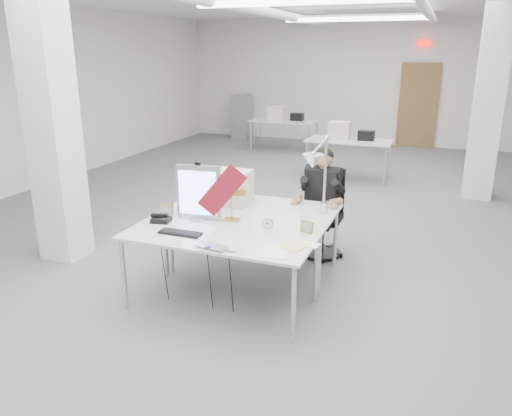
% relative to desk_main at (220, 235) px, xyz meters
% --- Properties ---
extents(room_shell, '(10.04, 14.04, 3.24)m').
position_rel_desk_main_xyz_m(room_shell, '(0.04, 2.63, 0.95)').
color(room_shell, '#59595C').
rests_on(room_shell, ground).
extents(desk_main, '(1.80, 0.90, 0.02)m').
position_rel_desk_main_xyz_m(desk_main, '(0.00, 0.00, 0.00)').
color(desk_main, silver).
rests_on(desk_main, room_shell).
extents(desk_second, '(1.80, 0.90, 0.02)m').
position_rel_desk_main_xyz_m(desk_second, '(0.00, 0.90, 0.00)').
color(desk_second, silver).
rests_on(desk_second, room_shell).
extents(bg_desk_a, '(1.60, 0.80, 0.02)m').
position_rel_desk_main_xyz_m(bg_desk_a, '(0.20, 5.50, 0.00)').
color(bg_desk_a, silver).
rests_on(bg_desk_a, room_shell).
extents(bg_desk_b, '(1.60, 0.80, 0.02)m').
position_rel_desk_main_xyz_m(bg_desk_b, '(-1.80, 7.70, 0.00)').
color(bg_desk_b, silver).
rests_on(bg_desk_b, room_shell).
extents(filing_cabinet, '(0.45, 0.55, 1.20)m').
position_rel_desk_main_xyz_m(filing_cabinet, '(-3.50, 9.15, -0.14)').
color(filing_cabinet, gray).
rests_on(filing_cabinet, room_shell).
extents(office_chair, '(0.51, 0.51, 0.94)m').
position_rel_desk_main_xyz_m(office_chair, '(0.62, 1.58, -0.27)').
color(office_chair, black).
rests_on(office_chair, room_shell).
extents(seated_person, '(0.61, 0.72, 0.99)m').
position_rel_desk_main_xyz_m(seated_person, '(0.62, 1.53, 0.16)').
color(seated_person, black).
rests_on(seated_person, office_chair).
extents(monitor, '(0.46, 0.10, 0.56)m').
position_rel_desk_main_xyz_m(monitor, '(-0.38, 0.32, 0.29)').
color(monitor, '#A5A6AA').
rests_on(monitor, desk_main).
extents(pennant, '(0.48, 0.17, 0.54)m').
position_rel_desk_main_xyz_m(pennant, '(-0.10, 0.29, 0.35)').
color(pennant, maroon).
rests_on(pennant, monitor).
extents(keyboard, '(0.41, 0.14, 0.02)m').
position_rel_desk_main_xyz_m(keyboard, '(-0.35, -0.14, 0.02)').
color(keyboard, black).
rests_on(keyboard, desk_main).
extents(laptop, '(0.34, 0.25, 0.02)m').
position_rel_desk_main_xyz_m(laptop, '(0.06, -0.39, 0.02)').
color(laptop, '#BCBDC1').
rests_on(laptop, desk_main).
extents(mouse, '(0.09, 0.06, 0.03)m').
position_rel_desk_main_xyz_m(mouse, '(0.27, -0.37, 0.03)').
color(mouse, silver).
rests_on(mouse, desk_main).
extents(bankers_lamp, '(0.36, 0.23, 0.38)m').
position_rel_desk_main_xyz_m(bankers_lamp, '(-0.05, 0.39, 0.20)').
color(bankers_lamp, gold).
rests_on(bankers_lamp, desk_main).
extents(desk_phone, '(0.21, 0.20, 0.05)m').
position_rel_desk_main_xyz_m(desk_phone, '(-0.70, 0.11, 0.04)').
color(desk_phone, black).
rests_on(desk_phone, desk_main).
extents(picture_frame_left, '(0.15, 0.09, 0.12)m').
position_rel_desk_main_xyz_m(picture_frame_left, '(-0.77, 0.34, 0.07)').
color(picture_frame_left, olive).
rests_on(picture_frame_left, desk_main).
extents(picture_frame_right, '(0.14, 0.08, 0.11)m').
position_rel_desk_main_xyz_m(picture_frame_right, '(0.75, 0.32, 0.07)').
color(picture_frame_right, '#A37B46').
rests_on(picture_frame_right, desk_main).
extents(desk_clock, '(0.11, 0.03, 0.10)m').
position_rel_desk_main_xyz_m(desk_clock, '(0.37, 0.31, 0.06)').
color(desk_clock, '#A7A7AC').
rests_on(desk_clock, desk_main).
extents(paper_stack_a, '(0.27, 0.34, 0.01)m').
position_rel_desk_main_xyz_m(paper_stack_a, '(0.63, -0.23, 0.02)').
color(paper_stack_a, white).
rests_on(paper_stack_a, desk_main).
extents(paper_stack_b, '(0.27, 0.32, 0.01)m').
position_rel_desk_main_xyz_m(paper_stack_b, '(0.74, -0.06, 0.02)').
color(paper_stack_b, '#F4DB92').
rests_on(paper_stack_b, desk_main).
extents(paper_stack_c, '(0.21, 0.17, 0.01)m').
position_rel_desk_main_xyz_m(paper_stack_c, '(0.85, 0.02, 0.02)').
color(paper_stack_c, white).
rests_on(paper_stack_c, desk_main).
extents(beige_monitor, '(0.40, 0.38, 0.37)m').
position_rel_desk_main_xyz_m(beige_monitor, '(-0.28, 0.93, 0.20)').
color(beige_monitor, beige).
rests_on(beige_monitor, desk_second).
extents(architect_lamp, '(0.25, 0.71, 0.91)m').
position_rel_desk_main_xyz_m(architect_lamp, '(0.76, 0.72, 0.47)').
color(architect_lamp, silver).
rests_on(architect_lamp, desk_second).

